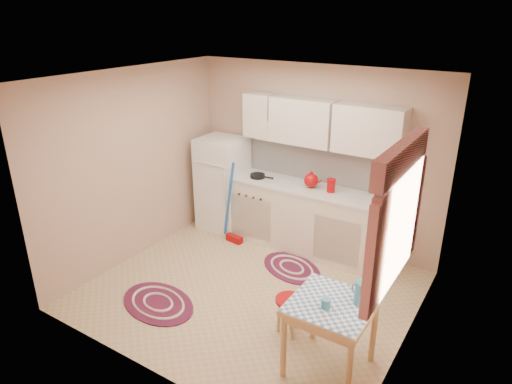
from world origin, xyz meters
TOP-DOWN VIEW (x-y plane):
  - room_shell at (0.16, 0.24)m, footprint 3.64×3.60m
  - fridge at (-1.32, 1.25)m, footprint 0.65×0.60m
  - broom at (-0.87, 0.90)m, footprint 0.29×0.16m
  - base_cabinets at (-0.03, 1.30)m, footprint 2.25×0.60m
  - countertop at (-0.03, 1.30)m, footprint 2.27×0.62m
  - frying_pan at (-0.70, 1.25)m, footprint 0.23×0.23m
  - red_kettle at (0.11, 1.30)m, footprint 0.23×0.21m
  - red_canister at (0.40, 1.30)m, footprint 0.13×0.13m
  - table at (1.30, -0.68)m, footprint 0.72×0.72m
  - stool at (0.75, -0.44)m, footprint 0.38×0.38m
  - coffee_pot at (1.52, -0.56)m, footprint 0.19×0.18m
  - mug at (1.29, -0.78)m, footprint 0.11×0.11m
  - rug_center at (0.18, 0.70)m, footprint 1.06×0.90m
  - rug_left at (-0.75, -0.80)m, footprint 1.12×0.86m

SIDE VIEW (x-z plane):
  - rug_center at x=0.18m, z-range 0.00..0.02m
  - rug_left at x=-0.75m, z-range 0.00..0.02m
  - stool at x=0.75m, z-range 0.00..0.42m
  - table at x=1.30m, z-range 0.00..0.72m
  - base_cabinets at x=-0.03m, z-range 0.00..0.88m
  - broom at x=-0.87m, z-range 0.00..1.20m
  - fridge at x=-1.32m, z-range 0.00..1.40m
  - mug at x=1.29m, z-range 0.72..0.82m
  - coffee_pot at x=1.52m, z-range 0.72..1.03m
  - countertop at x=-0.03m, z-range 0.88..0.92m
  - frying_pan at x=-0.70m, z-range 0.92..0.97m
  - red_canister at x=0.40m, z-range 0.92..1.08m
  - red_kettle at x=0.11m, z-range 0.92..1.13m
  - room_shell at x=0.16m, z-range 0.34..2.86m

